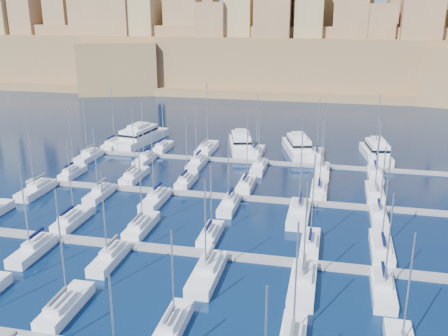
% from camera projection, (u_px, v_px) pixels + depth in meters
% --- Properties ---
extents(ground, '(600.00, 600.00, 0.00)m').
position_uv_depth(ground, '(227.00, 220.00, 79.57)').
color(ground, black).
rests_on(ground, ground).
extents(pontoon_mid_near, '(84.00, 2.00, 0.40)m').
position_uv_depth(pontoon_mid_near, '(209.00, 254.00, 68.35)').
color(pontoon_mid_near, slate).
rests_on(pontoon_mid_near, ground).
extents(pontoon_mid_far, '(84.00, 2.00, 0.40)m').
position_uv_depth(pontoon_mid_far, '(239.00, 197.00, 88.80)').
color(pontoon_mid_far, slate).
rests_on(pontoon_mid_far, ground).
extents(pontoon_far, '(84.00, 2.00, 0.40)m').
position_uv_depth(pontoon_far, '(258.00, 162.00, 109.26)').
color(pontoon_far, slate).
rests_on(pontoon_far, ground).
extents(sailboat_2, '(2.69, 8.98, 14.65)m').
position_uv_depth(sailboat_2, '(65.00, 306.00, 55.26)').
color(sailboat_2, silver).
rests_on(sailboat_2, ground).
extents(sailboat_3, '(2.38, 7.94, 11.57)m').
position_uv_depth(sailboat_3, '(173.00, 324.00, 52.16)').
color(sailboat_3, silver).
rests_on(sailboat_3, ground).
extents(sailboat_13, '(2.72, 9.05, 14.05)m').
position_uv_depth(sailboat_13, '(72.00, 220.00, 78.07)').
color(sailboat_13, silver).
rests_on(sailboat_13, ground).
extents(sailboat_14, '(2.74, 9.14, 15.26)m').
position_uv_depth(sailboat_14, '(141.00, 226.00, 75.73)').
color(sailboat_14, silver).
rests_on(sailboat_14, ground).
extents(sailboat_15, '(2.40, 7.99, 11.41)m').
position_uv_depth(sailboat_15, '(210.00, 235.00, 72.94)').
color(sailboat_15, silver).
rests_on(sailboat_15, ground).
extents(sailboat_16, '(2.53, 8.43, 13.98)m').
position_uv_depth(sailboat_16, '(310.00, 243.00, 70.14)').
color(sailboat_16, silver).
rests_on(sailboat_16, ground).
extents(sailboat_17, '(2.90, 9.68, 15.15)m').
position_uv_depth(sailboat_17, '(381.00, 248.00, 68.70)').
color(sailboat_17, silver).
rests_on(sailboat_17, ground).
extents(sailboat_19, '(2.60, 8.67, 13.61)m').
position_uv_depth(sailboat_19, '(33.00, 250.00, 68.19)').
color(sailboat_19, silver).
rests_on(sailboat_19, ground).
extents(sailboat_20, '(2.52, 8.38, 13.21)m').
position_uv_depth(sailboat_20, '(109.00, 258.00, 66.00)').
color(sailboat_20, silver).
rests_on(sailboat_20, ground).
extents(sailboat_21, '(3.08, 10.26, 13.52)m').
position_uv_depth(sailboat_21, '(207.00, 273.00, 62.32)').
color(sailboat_21, silver).
rests_on(sailboat_21, ground).
extents(sailboat_22, '(3.04, 10.13, 14.21)m').
position_uv_depth(sailboat_22, '(303.00, 283.00, 59.92)').
color(sailboat_22, silver).
rests_on(sailboat_22, ground).
extents(sailboat_23, '(2.61, 8.68, 13.36)m').
position_uv_depth(sailboat_23, '(383.00, 289.00, 58.66)').
color(sailboat_23, silver).
rests_on(sailboat_23, ground).
extents(sailboat_24, '(2.39, 7.97, 13.84)m').
position_uv_depth(sailboat_24, '(73.00, 173.00, 100.45)').
color(sailboat_24, silver).
rests_on(sailboat_24, ground).
extents(sailboat_25, '(2.82, 9.41, 14.66)m').
position_uv_depth(sailboat_25, '(134.00, 176.00, 98.42)').
color(sailboat_25, silver).
rests_on(sailboat_25, ground).
extents(sailboat_26, '(2.50, 8.33, 13.38)m').
position_uv_depth(sailboat_26, '(186.00, 181.00, 95.68)').
color(sailboat_26, silver).
rests_on(sailboat_26, ground).
extents(sailboat_27, '(2.70, 9.01, 13.97)m').
position_uv_depth(sailboat_27, '(246.00, 185.00, 93.58)').
color(sailboat_27, silver).
rests_on(sailboat_27, ground).
extents(sailboat_28, '(2.78, 9.28, 13.75)m').
position_uv_depth(sailboat_28, '(319.00, 190.00, 90.92)').
color(sailboat_28, silver).
rests_on(sailboat_28, ground).
extents(sailboat_29, '(3.00, 10.01, 13.92)m').
position_uv_depth(sailboat_29, '(375.00, 193.00, 89.21)').
color(sailboat_29, silver).
rests_on(sailboat_29, ground).
extents(sailboat_30, '(2.89, 9.64, 14.24)m').
position_uv_depth(sailboat_30, '(36.00, 190.00, 90.90)').
color(sailboat_30, silver).
rests_on(sailboat_30, ground).
extents(sailboat_31, '(2.49, 8.30, 13.34)m').
position_uv_depth(sailboat_31, '(100.00, 194.00, 89.01)').
color(sailboat_31, silver).
rests_on(sailboat_31, ground).
extents(sailboat_32, '(2.81, 9.36, 13.31)m').
position_uv_depth(sailboat_32, '(155.00, 199.00, 86.30)').
color(sailboat_32, silver).
rests_on(sailboat_32, ground).
extents(sailboat_33, '(2.55, 8.49, 13.58)m').
position_uv_depth(sailboat_33, '(229.00, 205.00, 84.01)').
color(sailboat_33, silver).
rests_on(sailboat_33, ground).
extents(sailboat_34, '(3.29, 10.98, 16.87)m').
position_uv_depth(sailboat_34, '(299.00, 213.00, 80.41)').
color(sailboat_34, silver).
rests_on(sailboat_34, ground).
extents(sailboat_35, '(2.51, 8.35, 12.68)m').
position_uv_depth(sailboat_35, '(379.00, 217.00, 79.05)').
color(sailboat_35, silver).
rests_on(sailboat_35, ground).
extents(sailboat_36, '(2.73, 9.10, 14.85)m').
position_uv_depth(sailboat_36, '(114.00, 144.00, 121.71)').
color(sailboat_36, silver).
rests_on(sailboat_36, ground).
extents(sailboat_37, '(2.62, 8.74, 13.84)m').
position_uv_depth(sailboat_37, '(163.00, 147.00, 118.91)').
color(sailboat_37, silver).
rests_on(sailboat_37, ground).
extents(sailboat_38, '(3.26, 10.88, 16.74)m').
position_uv_depth(sailboat_38, '(207.00, 148.00, 117.69)').
color(sailboat_38, silver).
rests_on(sailboat_38, ground).
extents(sailboat_39, '(2.83, 9.42, 14.23)m').
position_uv_depth(sailboat_39, '(256.00, 152.00, 114.57)').
color(sailboat_39, silver).
rests_on(sailboat_39, ground).
extents(sailboat_40, '(3.01, 10.02, 13.91)m').
position_uv_depth(sailboat_40, '(317.00, 156.00, 112.00)').
color(sailboat_40, silver).
rests_on(sailboat_40, ground).
extents(sailboat_41, '(3.03, 10.11, 15.42)m').
position_uv_depth(sailboat_41, '(375.00, 159.00, 109.43)').
color(sailboat_41, silver).
rests_on(sailboat_41, ground).
extents(sailboat_42, '(2.89, 9.63, 14.99)m').
position_uv_depth(sailboat_42, '(89.00, 156.00, 111.55)').
color(sailboat_42, silver).
rests_on(sailboat_42, ground).
extents(sailboat_43, '(2.59, 8.62, 13.90)m').
position_uv_depth(sailboat_43, '(145.00, 159.00, 109.28)').
color(sailboat_43, silver).
rests_on(sailboat_43, ground).
extents(sailboat_44, '(2.71, 9.04, 13.75)m').
position_uv_depth(sailboat_44, '(197.00, 163.00, 106.62)').
color(sailboat_44, silver).
rests_on(sailboat_44, ground).
extents(sailboat_45, '(2.61, 8.70, 13.03)m').
position_uv_depth(sailboat_45, '(259.00, 167.00, 104.02)').
color(sailboat_45, silver).
rests_on(sailboat_45, ground).
extents(sailboat_46, '(2.87, 9.55, 13.71)m').
position_uv_depth(sailboat_46, '(322.00, 172.00, 100.94)').
color(sailboat_46, silver).
rests_on(sailboat_46, ground).
extents(sailboat_47, '(2.76, 9.19, 13.75)m').
position_uv_depth(sailboat_47, '(375.00, 175.00, 98.96)').
color(sailboat_47, silver).
rests_on(sailboat_47, ground).
extents(motor_yacht_a, '(8.69, 19.77, 5.25)m').
position_uv_depth(motor_yacht_a, '(140.00, 136.00, 125.27)').
color(motor_yacht_a, silver).
rests_on(motor_yacht_a, ground).
extents(motor_yacht_b, '(8.73, 16.67, 5.25)m').
position_uv_depth(motor_yacht_b, '(241.00, 143.00, 118.49)').
color(motor_yacht_b, silver).
rests_on(motor_yacht_b, ground).
extents(motor_yacht_c, '(8.97, 16.96, 5.25)m').
position_uv_depth(motor_yacht_c, '(298.00, 146.00, 115.81)').
color(motor_yacht_c, silver).
rests_on(motor_yacht_c, ground).
extents(motor_yacht_d, '(6.75, 15.54, 5.25)m').
position_uv_depth(motor_yacht_d, '(376.00, 152.00, 111.65)').
color(motor_yacht_d, silver).
rests_on(motor_yacht_d, ground).
extents(fortified_city, '(460.00, 108.95, 59.52)m').
position_uv_depth(fortified_city, '(301.00, 51.00, 219.48)').
color(fortified_city, brown).
rests_on(fortified_city, ground).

